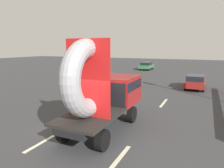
{
  "coord_description": "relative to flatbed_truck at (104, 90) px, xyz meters",
  "views": [
    {
      "loc": [
        4.42,
        -7.12,
        3.72
      ],
      "look_at": [
        0.34,
        1.7,
        1.97
      ],
      "focal_mm": 32.89,
      "sensor_mm": 36.0,
      "label": 1
    }
  ],
  "objects": [
    {
      "name": "ground_plane",
      "position": [
        -0.34,
        -0.84,
        -1.86
      ],
      "size": [
        120.0,
        120.0,
        0.0
      ],
      "primitive_type": "plane",
      "color": "#38383A"
    },
    {
      "name": "flatbed_truck",
      "position": [
        0.0,
        0.0,
        0.0
      ],
      "size": [
        2.02,
        5.28,
        4.04
      ],
      "color": "black",
      "rests_on": "ground_plane"
    },
    {
      "name": "distant_sedan",
      "position": [
        3.24,
        11.79,
        -1.19
      ],
      "size": [
        1.62,
        3.79,
        1.24
      ],
      "color": "black",
      "rests_on": "ground_plane"
    },
    {
      "name": "lane_dash_left_near",
      "position": [
        -1.62,
        -2.1,
        -1.85
      ],
      "size": [
        0.16,
        2.15,
        0.01
      ],
      "primitive_type": "cube",
      "rotation": [
        0.0,
        0.0,
        1.57
      ],
      "color": "beige",
      "rests_on": "ground_plane"
    },
    {
      "name": "lane_dash_left_far",
      "position": [
        -1.62,
        6.03,
        -1.85
      ],
      "size": [
        0.16,
        2.19,
        0.01
      ],
      "primitive_type": "cube",
      "rotation": [
        0.0,
        0.0,
        1.57
      ],
      "color": "beige",
      "rests_on": "ground_plane"
    },
    {
      "name": "lane_dash_right_near",
      "position": [
        1.62,
        -2.47,
        -1.85
      ],
      "size": [
        0.16,
        2.73,
        0.01
      ],
      "primitive_type": "cube",
      "rotation": [
        0.0,
        0.0,
        1.57
      ],
      "color": "beige",
      "rests_on": "ground_plane"
    },
    {
      "name": "lane_dash_right_far",
      "position": [
        1.62,
        5.67,
        -1.85
      ],
      "size": [
        0.16,
        2.24,
        0.01
      ],
      "primitive_type": "cube",
      "rotation": [
        0.0,
        0.0,
        1.57
      ],
      "color": "beige",
      "rests_on": "ground_plane"
    },
    {
      "name": "oncoming_car",
      "position": [
        -5.08,
        25.52,
        -1.17
      ],
      "size": [
        1.67,
        3.89,
        1.27
      ],
      "color": "black",
      "rests_on": "ground_plane"
    }
  ]
}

